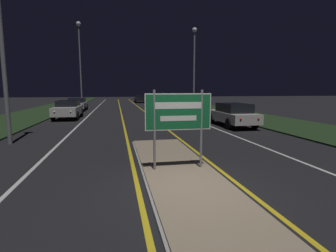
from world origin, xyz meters
The scene contains 19 objects.
ground_plane centered at (0.00, 0.00, 0.00)m, with size 160.00×160.00×0.00m, color black.
median_island centered at (0.00, 1.45, 0.04)m, with size 2.11×8.83×0.10m.
verge_left centered at (-9.50, 20.00, 0.04)m, with size 5.00×100.00×0.08m.
verge_right centered at (9.50, 20.00, 0.04)m, with size 5.00×100.00×0.08m.
centre_line_yellow_left centered at (-1.24, 25.00, 0.00)m, with size 0.12×70.00×0.01m.
centre_line_yellow_right centered at (1.24, 25.00, 0.00)m, with size 0.12×70.00×0.01m.
lane_line_white_left centered at (-4.20, 25.00, 0.00)m, with size 0.12×70.00×0.01m.
lane_line_white_right centered at (4.20, 25.00, 0.00)m, with size 0.12×70.00×0.01m.
edge_line_white_left centered at (-7.20, 25.00, 0.00)m, with size 0.10×70.00×0.01m.
edge_line_white_right centered at (7.20, 25.00, 0.00)m, with size 0.10×70.00×0.01m.
highway_sign centered at (0.00, 1.45, 1.64)m, with size 1.89×0.07×2.25m.
streetlight_left_far centered at (-6.14, 30.46, 7.16)m, with size 0.58×0.58×10.89m.
streetlight_right_near centered at (6.25, 20.76, 5.39)m, with size 0.49×0.49×8.55m.
car_receding_0 centered at (5.62, 10.03, 0.78)m, with size 1.88×4.73×1.47m.
car_receding_1 centered at (5.56, 23.88, 0.75)m, with size 1.84×4.42×1.45m.
car_receding_2 centered at (5.61, 34.87, 0.74)m, with size 2.04×4.49×1.39m.
car_receding_3 centered at (2.57, 41.95, 0.72)m, with size 2.01×4.55×1.36m.
car_approaching_0 centered at (-5.54, 16.73, 0.79)m, with size 1.94×4.62×1.47m.
car_approaching_1 centered at (-6.01, 25.07, 0.75)m, with size 2.04×4.10×1.41m.
Camera 1 is at (-1.70, -5.65, 2.35)m, focal length 28.00 mm.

